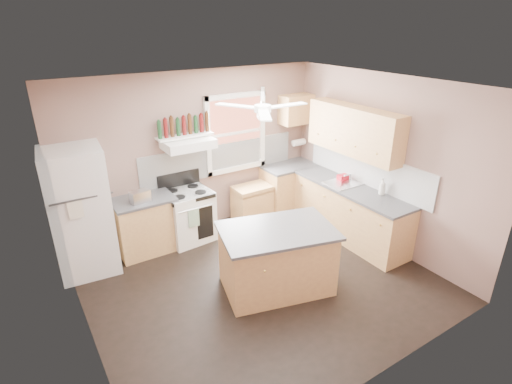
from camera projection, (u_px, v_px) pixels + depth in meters
floor at (261, 282)px, 5.64m from camera, size 4.50×4.50×0.00m
ceiling at (263, 87)px, 4.57m from camera, size 4.50×4.50×0.00m
wall_back at (195, 153)px, 6.67m from camera, size 4.50×0.05×2.70m
wall_right at (383, 163)px, 6.23m from camera, size 0.05×4.00×2.70m
wall_left at (72, 244)px, 3.98m from camera, size 0.05×4.00×2.70m
backsplash_back at (221, 159)px, 6.93m from camera, size 2.90×0.03×0.55m
backsplash_right at (366, 168)px, 6.51m from camera, size 0.03×2.60×0.55m
window_view at (235, 133)px, 6.91m from camera, size 1.00×0.02×1.20m
window_frame at (236, 133)px, 6.89m from camera, size 1.16×0.07×1.36m
refrigerator at (81, 212)px, 5.59m from camera, size 0.85×0.84×1.86m
base_cabinet_left at (146, 226)px, 6.26m from camera, size 0.90×0.60×0.86m
counter_left at (143, 200)px, 6.08m from camera, size 0.92×0.62×0.04m
toaster at (140, 197)px, 5.92m from camera, size 0.30×0.20×0.18m
stove at (188, 216)px, 6.58m from camera, size 0.78×0.69×0.86m
range_hood at (188, 144)px, 6.24m from camera, size 0.78×0.50×0.14m
bottle_shelf at (185, 136)px, 6.29m from camera, size 0.90×0.26×0.03m
cart at (252, 203)px, 7.26m from camera, size 0.67×0.45×0.66m
base_cabinet_corner at (289, 188)px, 7.65m from camera, size 1.00×0.60×0.86m
base_cabinet_right at (349, 213)px, 6.67m from camera, size 0.60×2.20×0.86m
counter_corner at (290, 166)px, 7.47m from camera, size 1.02×0.62×0.04m
counter_right at (351, 189)px, 6.48m from camera, size 0.62×2.22×0.04m
sink at (343, 184)px, 6.63m from camera, size 0.55×0.45×0.03m
faucet at (350, 178)px, 6.68m from camera, size 0.03×0.03×0.14m
upper_cabinet_right at (354, 131)px, 6.35m from camera, size 0.33×1.80×0.76m
upper_cabinet_corner at (296, 109)px, 7.26m from camera, size 0.60×0.33×0.52m
paper_towel at (299, 142)px, 7.61m from camera, size 0.26×0.12×0.12m
island at (277, 260)px, 5.37m from camera, size 1.58×1.21×0.86m
island_top at (277, 231)px, 5.19m from camera, size 1.68×1.31×0.04m
ceiling_fan_hub at (263, 109)px, 4.67m from camera, size 0.20×0.20×0.08m
soap_bottle at (382, 187)px, 6.16m from camera, size 0.13×0.13×0.26m
red_caddy at (343, 177)px, 6.75m from camera, size 0.18×0.12×0.10m
wine_bottles at (184, 126)px, 6.23m from camera, size 0.86×0.06×0.31m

